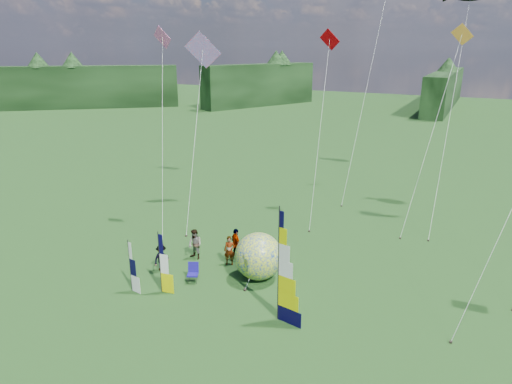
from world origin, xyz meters
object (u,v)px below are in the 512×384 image
at_px(spectator_c, 161,258).
at_px(spectator_d, 236,243).
at_px(spectator_a, 229,251).
at_px(kite_whale, 452,100).
at_px(bol_inflatable, 258,256).
at_px(side_banner_far, 130,266).
at_px(side_banner_left, 160,263).
at_px(spectator_b, 195,244).
at_px(camp_chair, 193,273).
at_px(feather_banner_main, 278,267).

bearing_deg(spectator_c, spectator_d, -29.87).
relative_size(spectator_a, kite_whale, 0.10).
bearing_deg(bol_inflatable, spectator_c, -161.86).
distance_m(side_banner_far, spectator_d, 6.66).
height_order(bol_inflatable, spectator_c, bol_inflatable).
bearing_deg(side_banner_far, spectator_d, 72.23).
height_order(side_banner_left, spectator_c, side_banner_left).
distance_m(bol_inflatable, spectator_d, 2.92).
distance_m(side_banner_far, kite_whale, 24.38).
bearing_deg(spectator_d, spectator_a, 133.59).
relative_size(side_banner_left, spectator_b, 1.76).
height_order(side_banner_left, spectator_a, side_banner_left).
bearing_deg(camp_chair, feather_banner_main, -36.31).
bearing_deg(spectator_b, spectator_d, 43.81).
bearing_deg(kite_whale, spectator_d, -146.14).
height_order(side_banner_left, kite_whale, kite_whale).
height_order(feather_banner_main, spectator_b, feather_banner_main).
bearing_deg(side_banner_far, spectator_b, 88.49).
bearing_deg(spectator_a, side_banner_left, -130.79).
distance_m(spectator_b, camp_chair, 2.92).
bearing_deg(side_banner_left, bol_inflatable, 35.60).
bearing_deg(feather_banner_main, spectator_b, 163.97).
bearing_deg(spectator_d, side_banner_left, 111.38).
xyz_separation_m(side_banner_far, spectator_a, (3.09, 4.97, -0.52)).
bearing_deg(spectator_b, bol_inflatable, 7.96).
height_order(feather_banner_main, camp_chair, feather_banner_main).
bearing_deg(spectator_d, spectator_b, 67.74).
height_order(spectator_a, spectator_b, spectator_b).
relative_size(feather_banner_main, camp_chair, 5.06).
distance_m(spectator_c, camp_chair, 2.39).
height_order(feather_banner_main, spectator_c, feather_banner_main).
bearing_deg(bol_inflatable, side_banner_far, -141.45).
distance_m(spectator_b, spectator_c, 2.33).
height_order(bol_inflatable, camp_chair, bol_inflatable).
relative_size(side_banner_far, bol_inflatable, 1.07).
relative_size(spectator_a, spectator_d, 0.94).
distance_m(feather_banner_main, camp_chair, 6.12).
distance_m(bol_inflatable, camp_chair, 3.70).
bearing_deg(bol_inflatable, spectator_a, 162.65).
xyz_separation_m(feather_banner_main, camp_chair, (-5.59, 1.12, -2.21)).
bearing_deg(side_banner_left, camp_chair, 52.98).
distance_m(side_banner_left, spectator_d, 5.57).
distance_m(spectator_a, spectator_c, 3.93).
xyz_separation_m(feather_banner_main, side_banner_far, (-7.97, -1.08, -1.34)).
height_order(feather_banner_main, bol_inflatable, feather_banner_main).
distance_m(camp_chair, kite_whale, 21.70).
height_order(side_banner_far, kite_whale, kite_whale).
xyz_separation_m(feather_banner_main, kite_whale, (5.18, 18.10, 5.97)).
height_order(side_banner_left, spectator_d, side_banner_left).
height_order(feather_banner_main, side_banner_far, feather_banner_main).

